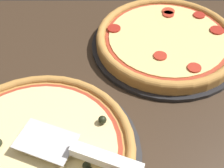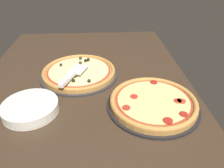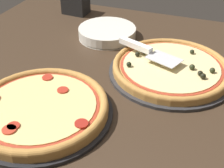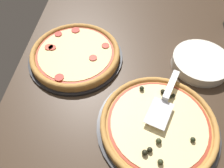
{
  "view_description": "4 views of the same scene",
  "coord_description": "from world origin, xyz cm",
  "px_view_note": "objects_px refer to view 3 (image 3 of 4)",
  "views": [
    {
      "loc": [
        6.5,
        -34.63,
        53.07
      ],
      "look_at": [
        6.35,
        13.46,
        3.0
      ],
      "focal_mm": 50.0,
      "sensor_mm": 36.0,
      "label": 1
    },
    {
      "loc": [
        93.76,
        8.26,
        57.82
      ],
      "look_at": [
        6.35,
        13.46,
        3.0
      ],
      "focal_mm": 35.0,
      "sensor_mm": 36.0,
      "label": 2
    },
    {
      "loc": [
        -20.43,
        85.06,
        55.52
      ],
      "look_at": [
        6.35,
        13.46,
        3.0
      ],
      "focal_mm": 50.0,
      "sensor_mm": 36.0,
      "label": 3
    },
    {
      "loc": [
        -41.39,
        8.94,
        67.26
      ],
      "look_at": [
        6.35,
        13.46,
        3.0
      ],
      "focal_mm": 35.0,
      "sensor_mm": 36.0,
      "label": 4
    }
  ],
  "objects_px": {
    "pizza_back": "(41,107)",
    "napkin_holder": "(76,3)",
    "plate_stack": "(107,33)",
    "pizza_front": "(171,67)",
    "serving_spatula": "(142,48)"
  },
  "relations": [
    {
      "from": "pizza_front",
      "to": "serving_spatula",
      "type": "xyz_separation_m",
      "value": [
        0.11,
        -0.03,
        0.03
      ]
    },
    {
      "from": "serving_spatula",
      "to": "napkin_holder",
      "type": "height_order",
      "value": "napkin_holder"
    },
    {
      "from": "serving_spatula",
      "to": "napkin_holder",
      "type": "distance_m",
      "value": 0.53
    },
    {
      "from": "pizza_back",
      "to": "plate_stack",
      "type": "height_order",
      "value": "same"
    },
    {
      "from": "pizza_back",
      "to": "napkin_holder",
      "type": "height_order",
      "value": "napkin_holder"
    },
    {
      "from": "pizza_back",
      "to": "serving_spatula",
      "type": "height_order",
      "value": "serving_spatula"
    },
    {
      "from": "serving_spatula",
      "to": "napkin_holder",
      "type": "xyz_separation_m",
      "value": [
        0.41,
        -0.34,
        -0.01
      ]
    },
    {
      "from": "pizza_front",
      "to": "pizza_back",
      "type": "relative_size",
      "value": 1.04
    },
    {
      "from": "serving_spatula",
      "to": "plate_stack",
      "type": "relative_size",
      "value": 1.04
    },
    {
      "from": "pizza_front",
      "to": "napkin_holder",
      "type": "bearing_deg",
      "value": -35.15
    },
    {
      "from": "pizza_back",
      "to": "serving_spatula",
      "type": "xyz_separation_m",
      "value": [
        -0.18,
        -0.36,
        0.03
      ]
    },
    {
      "from": "napkin_holder",
      "to": "pizza_back",
      "type": "bearing_deg",
      "value": 108.58
    },
    {
      "from": "pizza_back",
      "to": "plate_stack",
      "type": "distance_m",
      "value": 0.51
    },
    {
      "from": "pizza_front",
      "to": "plate_stack",
      "type": "relative_size",
      "value": 1.68
    },
    {
      "from": "pizza_back",
      "to": "napkin_holder",
      "type": "xyz_separation_m",
      "value": [
        0.24,
        -0.7,
        0.02
      ]
    }
  ]
}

